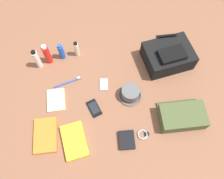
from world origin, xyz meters
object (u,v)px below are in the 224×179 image
at_px(wallet, 127,140).
at_px(toothpaste_tube, 37,59).
at_px(media_player, 104,85).
at_px(notepad, 56,100).
at_px(wristwatch, 143,134).
at_px(deodorant_spray, 61,52).
at_px(toothbrush, 69,82).
at_px(cell_phone, 94,108).
at_px(sunscreen_spray, 47,54).
at_px(travel_guidebook, 74,141).
at_px(paperback_novel, 46,135).
at_px(backpack, 168,56).
at_px(bucket_hat, 130,93).
at_px(toiletry_pouch, 182,116).
at_px(lotion_bottle, 77,49).

bearing_deg(wallet, toothpaste_tube, 133.80).
height_order(media_player, notepad, notepad).
bearing_deg(media_player, wristwatch, -61.56).
bearing_deg(notepad, wristwatch, -30.77).
distance_m(media_player, wallet, 0.39).
xyz_separation_m(deodorant_spray, toothbrush, (0.03, -0.21, -0.06)).
height_order(cell_phone, wristwatch, cell_phone).
height_order(toothpaste_tube, wallet, toothpaste_tube).
height_order(sunscreen_spray, travel_guidebook, sunscreen_spray).
xyz_separation_m(paperback_novel, wristwatch, (0.57, -0.07, -0.00)).
xyz_separation_m(travel_guidebook, wallet, (0.30, -0.03, -0.00)).
relative_size(backpack, toothbrush, 1.87).
bearing_deg(bucket_hat, sunscreen_spray, 146.87).
bearing_deg(sunscreen_spray, notepad, -83.28).
relative_size(paperback_novel, cell_phone, 1.67).
distance_m(media_player, notepad, 0.32).
relative_size(toiletry_pouch, lotion_bottle, 2.07).
height_order(sunscreen_spray, wristwatch, sunscreen_spray).
height_order(paperback_novel, media_player, paperback_novel).
bearing_deg(deodorant_spray, travel_guidebook, -85.65).
bearing_deg(travel_guidebook, sunscreen_spray, 103.29).
bearing_deg(sunscreen_spray, wristwatch, -47.52).
xyz_separation_m(lotion_bottle, travel_guidebook, (-0.06, -0.61, -0.05)).
height_order(backpack, travel_guidebook, backpack).
distance_m(backpack, lotion_bottle, 0.61).
bearing_deg(paperback_novel, lotion_bottle, 67.90).
bearing_deg(wristwatch, travel_guidebook, 178.30).
bearing_deg(backpack, toothpaste_tube, 175.06).
bearing_deg(paperback_novel, backpack, 26.92).
distance_m(cell_phone, wristwatch, 0.34).
bearing_deg(toothbrush, notepad, -126.38).
bearing_deg(toiletry_pouch, bucket_hat, 146.01).
relative_size(lotion_bottle, media_player, 1.46).
distance_m(travel_guidebook, wallet, 0.30).
bearing_deg(paperback_novel, wristwatch, -6.80).
relative_size(bucket_hat, toothbrush, 0.84).
bearing_deg(lotion_bottle, media_player, -59.84).
bearing_deg(toiletry_pouch, deodorant_spray, 142.17).
distance_m(lotion_bottle, wristwatch, 0.71).
relative_size(bucket_hat, travel_guidebook, 0.68).
height_order(travel_guidebook, wristwatch, travel_guidebook).
bearing_deg(toothbrush, travel_guidebook, -88.12).
relative_size(wristwatch, wallet, 0.65).
xyz_separation_m(travel_guidebook, toothbrush, (-0.01, 0.39, -0.01)).
distance_m(travel_guidebook, toothbrush, 0.39).
height_order(lotion_bottle, media_player, lotion_bottle).
xyz_separation_m(travel_guidebook, wristwatch, (0.40, -0.01, -0.01)).
bearing_deg(sunscreen_spray, backpack, -7.48).
relative_size(paperback_novel, travel_guidebook, 0.93).
height_order(toiletry_pouch, toothbrush, toiletry_pouch).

